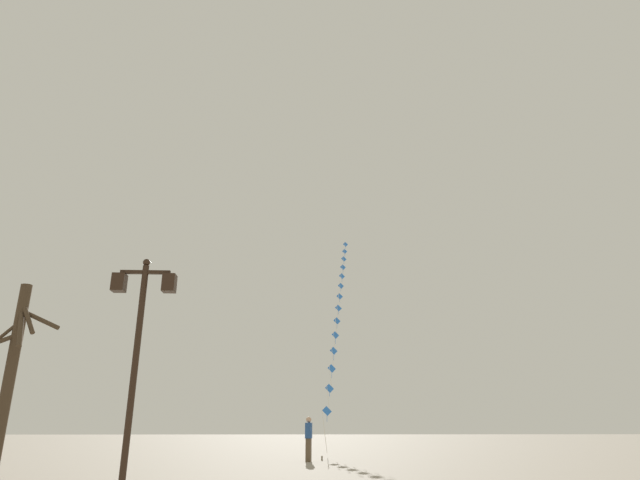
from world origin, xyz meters
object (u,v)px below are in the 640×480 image
kite_train (338,308)px  kite_flyer (309,438)px  bare_tree (11,371)px  twin_lantern_lamp_post (139,326)px

kite_train → kite_flyer: bearing=-100.6°
kite_flyer → bare_tree: bare_tree is taller
twin_lantern_lamp_post → kite_train: size_ratio=0.24×
kite_train → bare_tree: bearing=-116.2°
twin_lantern_lamp_post → bare_tree: (-3.88, 2.59, -0.73)m
twin_lantern_lamp_post → kite_flyer: 12.27m
kite_train → kite_flyer: 14.10m
twin_lantern_lamp_post → bare_tree: 4.72m
twin_lantern_lamp_post → bare_tree: bearing=146.3°
kite_flyer → bare_tree: 11.88m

